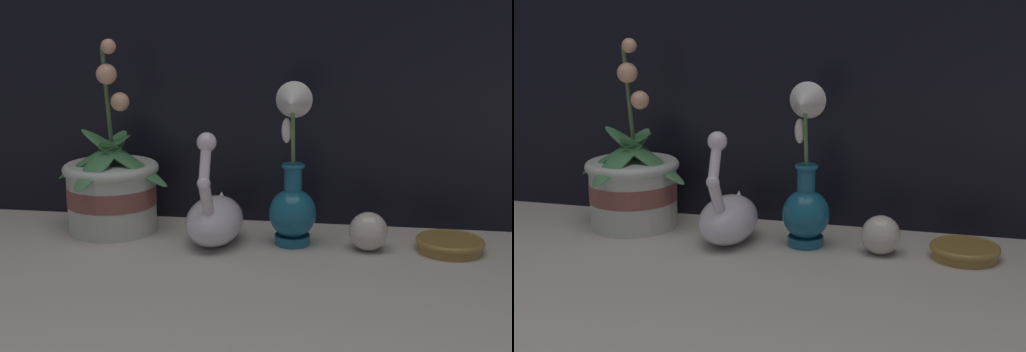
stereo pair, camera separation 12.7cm
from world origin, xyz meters
TOP-DOWN VIEW (x-y plane):
  - ground_plane at (0.00, 0.00)m, footprint 2.80×2.80m
  - orchid_potted_plant at (-0.30, 0.16)m, footprint 0.23×0.22m
  - swan_figurine at (-0.09, 0.11)m, footprint 0.10×0.19m
  - blue_vase at (0.05, 0.12)m, footprint 0.09×0.10m
  - glass_sphere at (0.18, 0.12)m, footprint 0.07×0.07m
  - amber_dish at (0.33, 0.13)m, footprint 0.12×0.12m

SIDE VIEW (x-z plane):
  - ground_plane at x=0.00m, z-range 0.00..0.00m
  - amber_dish at x=0.33m, z-range 0.00..0.03m
  - glass_sphere at x=0.18m, z-range 0.00..0.07m
  - swan_figurine at x=-0.09m, z-range -0.06..0.16m
  - orchid_potted_plant at x=-0.30m, z-range -0.10..0.26m
  - blue_vase at x=0.05m, z-range -0.04..0.26m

